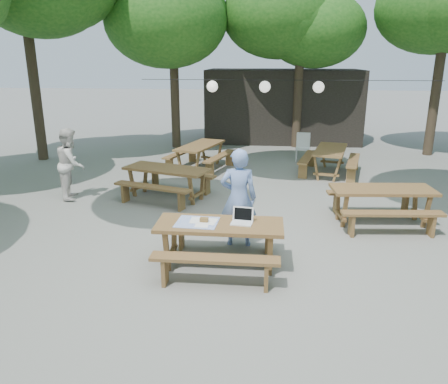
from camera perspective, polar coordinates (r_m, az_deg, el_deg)
ground at (r=8.25m, az=5.90°, el=-6.10°), size 80.00×80.00×0.00m
pavilion at (r=18.19m, az=7.65°, el=11.19°), size 6.00×3.00×2.80m
main_picnic_table at (r=7.01m, az=-0.57°, el=-6.86°), size 2.00×1.58×0.75m
picnic_table_nw at (r=10.51m, az=-7.45°, el=1.25°), size 2.30×2.09×0.75m
picnic_table_ne at (r=9.36m, az=19.83°, el=-1.65°), size 2.06×1.73×0.75m
picnic_table_far_w at (r=13.24m, az=-3.11°, el=4.67°), size 2.07×2.28×0.75m
picnic_table_far_e at (r=12.99m, az=13.65°, el=3.97°), size 1.98×2.21×0.75m
woman at (r=7.68m, az=1.91°, el=-0.75°), size 0.65×0.44×1.76m
second_person at (r=10.96m, az=-19.36°, el=3.52°), size 0.83×0.95×1.68m
plastic_chair at (r=14.55m, az=10.21°, el=5.04°), size 0.49×0.49×0.90m
laptop at (r=6.88m, az=2.41°, el=-3.54°), size 0.36×0.30×0.24m
tabletop_clutter at (r=6.91m, az=-3.30°, el=-3.90°), size 0.68×0.59×0.08m
paper_lanterns at (r=13.61m, az=5.41°, el=13.54°), size 9.00×0.34×0.38m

